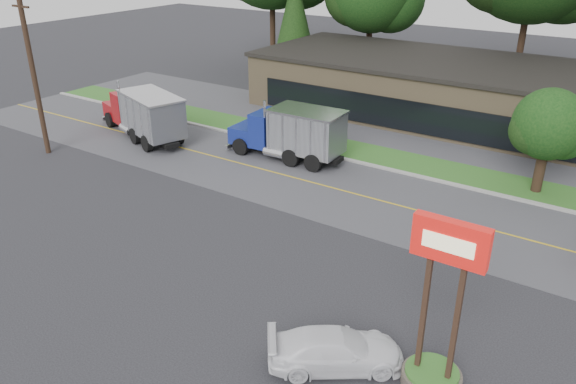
# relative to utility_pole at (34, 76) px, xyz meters

# --- Properties ---
(ground) EXTENTS (140.00, 140.00, 0.00)m
(ground) POSITION_rel_utility_pole_xyz_m (18.00, -3.50, -5.09)
(ground) COLOR #38383E
(ground) RESTS_ON ground
(road) EXTENTS (60.00, 8.00, 0.02)m
(road) POSITION_rel_utility_pole_xyz_m (18.00, 5.50, -5.09)
(road) COLOR #5B5B60
(road) RESTS_ON ground
(center_line) EXTENTS (60.00, 0.12, 0.01)m
(center_line) POSITION_rel_utility_pole_xyz_m (18.00, 5.50, -5.09)
(center_line) COLOR gold
(center_line) RESTS_ON ground
(curb) EXTENTS (60.00, 0.30, 0.12)m
(curb) POSITION_rel_utility_pole_xyz_m (18.00, 9.70, -5.09)
(curb) COLOR #9E9E99
(curb) RESTS_ON ground
(grass_verge) EXTENTS (60.00, 3.40, 0.03)m
(grass_verge) POSITION_rel_utility_pole_xyz_m (18.00, 11.50, -5.09)
(grass_verge) COLOR #2A6522
(grass_verge) RESTS_ON ground
(far_parking) EXTENTS (60.00, 7.00, 0.02)m
(far_parking) POSITION_rel_utility_pole_xyz_m (18.00, 16.50, -5.09)
(far_parking) COLOR #5B5B60
(far_parking) RESTS_ON ground
(strip_mall) EXTENTS (32.00, 12.00, 4.00)m
(strip_mall) POSITION_rel_utility_pole_xyz_m (20.00, 22.50, -3.09)
(strip_mall) COLOR #8A7555
(strip_mall) RESTS_ON ground
(utility_pole) EXTENTS (1.60, 0.32, 10.00)m
(utility_pole) POSITION_rel_utility_pole_xyz_m (0.00, 0.00, 0.00)
(utility_pole) COLOR #382619
(utility_pole) RESTS_ON ground
(bilo_sign) EXTENTS (2.20, 1.90, 5.95)m
(bilo_sign) POSITION_rel_utility_pole_xyz_m (28.50, -6.00, -3.07)
(bilo_sign) COLOR #6B6054
(bilo_sign) RESTS_ON ground
(evergreen_left) EXTENTS (4.54, 4.54, 10.31)m
(evergreen_left) POSITION_rel_utility_pole_xyz_m (2.00, 26.50, 0.57)
(evergreen_left) COLOR #382619
(evergreen_left) RESTS_ON ground
(tree_verge) EXTENTS (4.10, 3.86, 5.84)m
(tree_verge) POSITION_rel_utility_pole_xyz_m (28.06, 11.55, -1.38)
(tree_verge) COLOR #382619
(tree_verge) RESTS_ON ground
(dump_truck_red) EXTENTS (9.32, 5.26, 3.36)m
(dump_truck_red) POSITION_rel_utility_pole_xyz_m (3.23, 5.67, -3.28)
(dump_truck_red) COLOR black
(dump_truck_red) RESTS_ON ground
(dump_truck_blue) EXTENTS (7.71, 2.92, 3.36)m
(dump_truck_blue) POSITION_rel_utility_pole_xyz_m (13.94, 8.01, -3.29)
(dump_truck_blue) COLOR black
(dump_truck_blue) RESTS_ON ground
(rally_car) EXTENTS (4.72, 4.13, 1.31)m
(rally_car) POSITION_rel_utility_pole_xyz_m (25.50, -6.90, -4.44)
(rally_car) COLOR white
(rally_car) RESTS_ON ground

